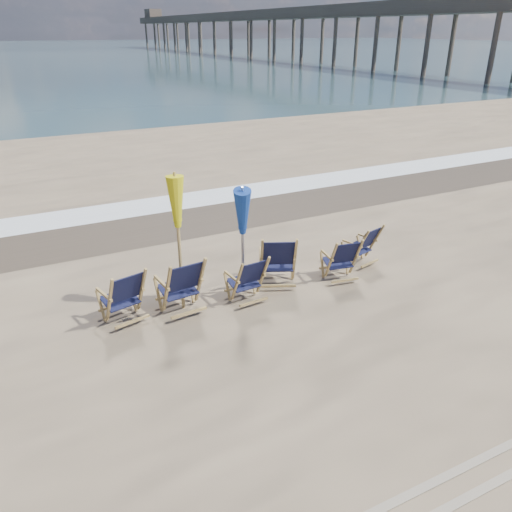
{
  "coord_description": "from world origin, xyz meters",
  "views": [
    {
      "loc": [
        -3.53,
        -4.81,
        4.48
      ],
      "look_at": [
        0.0,
        2.2,
        0.9
      ],
      "focal_mm": 35.0,
      "sensor_mm": 36.0,
      "label": 1
    }
  ],
  "objects_px": {
    "beach_chair_1": "(201,282)",
    "fishing_pier": "(266,28)",
    "beach_chair_4": "(356,259)",
    "umbrella_blue": "(242,211)",
    "beach_chair_5": "(375,242)",
    "beach_chair_3": "(295,262)",
    "beach_chair_2": "(263,277)",
    "umbrella_yellow": "(177,210)",
    "beach_chair_0": "(142,292)"
  },
  "relations": [
    {
      "from": "beach_chair_1",
      "to": "fishing_pier",
      "type": "height_order",
      "value": "fishing_pier"
    },
    {
      "from": "beach_chair_4",
      "to": "umbrella_blue",
      "type": "xyz_separation_m",
      "value": [
        -2.23,
        0.36,
        1.2
      ]
    },
    {
      "from": "umbrella_blue",
      "to": "beach_chair_5",
      "type": "bearing_deg",
      "value": 2.66
    },
    {
      "from": "beach_chair_4",
      "to": "fishing_pier",
      "type": "bearing_deg",
      "value": -107.16
    },
    {
      "from": "beach_chair_3",
      "to": "beach_chair_4",
      "type": "distance_m",
      "value": 1.24
    },
    {
      "from": "beach_chair_2",
      "to": "beach_chair_5",
      "type": "relative_size",
      "value": 1.04
    },
    {
      "from": "umbrella_yellow",
      "to": "umbrella_blue",
      "type": "bearing_deg",
      "value": -9.42
    },
    {
      "from": "beach_chair_5",
      "to": "umbrella_yellow",
      "type": "bearing_deg",
      "value": -14.86
    },
    {
      "from": "beach_chair_0",
      "to": "umbrella_yellow",
      "type": "distance_m",
      "value": 1.48
    },
    {
      "from": "beach_chair_2",
      "to": "fishing_pier",
      "type": "xyz_separation_m",
      "value": [
        37.87,
        71.82,
        4.18
      ]
    },
    {
      "from": "beach_chair_5",
      "to": "umbrella_blue",
      "type": "xyz_separation_m",
      "value": [
        -3.08,
        -0.14,
        1.22
      ]
    },
    {
      "from": "beach_chair_4",
      "to": "beach_chair_5",
      "type": "distance_m",
      "value": 0.99
    },
    {
      "from": "beach_chair_2",
      "to": "fishing_pier",
      "type": "height_order",
      "value": "fishing_pier"
    },
    {
      "from": "beach_chair_1",
      "to": "umbrella_yellow",
      "type": "relative_size",
      "value": 0.47
    },
    {
      "from": "beach_chair_4",
      "to": "beach_chair_1",
      "type": "bearing_deg",
      "value": 4.26
    },
    {
      "from": "beach_chair_0",
      "to": "beach_chair_2",
      "type": "bearing_deg",
      "value": 156.73
    },
    {
      "from": "beach_chair_1",
      "to": "beach_chair_4",
      "type": "xyz_separation_m",
      "value": [
        3.07,
        -0.27,
        -0.08
      ]
    },
    {
      "from": "beach_chair_5",
      "to": "beach_chair_2",
      "type": "bearing_deg",
      "value": -6.34
    },
    {
      "from": "beach_chair_0",
      "to": "umbrella_yellow",
      "type": "relative_size",
      "value": 0.44
    },
    {
      "from": "beach_chair_0",
      "to": "beach_chair_1",
      "type": "height_order",
      "value": "beach_chair_1"
    },
    {
      "from": "umbrella_yellow",
      "to": "umbrella_blue",
      "type": "xyz_separation_m",
      "value": [
        1.09,
        -0.18,
        -0.13
      ]
    },
    {
      "from": "beach_chair_3",
      "to": "beach_chair_4",
      "type": "xyz_separation_m",
      "value": [
        1.21,
        -0.27,
        -0.08
      ]
    },
    {
      "from": "fishing_pier",
      "to": "beach_chair_4",
      "type": "bearing_deg",
      "value": -116.53
    },
    {
      "from": "beach_chair_1",
      "to": "beach_chair_3",
      "type": "xyz_separation_m",
      "value": [
        1.86,
        -0.0,
        0.0
      ]
    },
    {
      "from": "umbrella_yellow",
      "to": "beach_chair_3",
      "type": "bearing_deg",
      "value": -7.26
    },
    {
      "from": "beach_chair_0",
      "to": "beach_chair_3",
      "type": "height_order",
      "value": "beach_chair_3"
    },
    {
      "from": "beach_chair_4",
      "to": "umbrella_blue",
      "type": "height_order",
      "value": "umbrella_blue"
    },
    {
      "from": "beach_chair_1",
      "to": "fishing_pier",
      "type": "distance_m",
      "value": 81.67
    },
    {
      "from": "beach_chair_2",
      "to": "beach_chair_0",
      "type": "bearing_deg",
      "value": -14.3
    },
    {
      "from": "umbrella_blue",
      "to": "fishing_pier",
      "type": "xyz_separation_m",
      "value": [
        38.14,
        71.57,
        2.98
      ]
    },
    {
      "from": "umbrella_yellow",
      "to": "beach_chair_2",
      "type": "bearing_deg",
      "value": -17.6
    },
    {
      "from": "beach_chair_5",
      "to": "beach_chair_0",
      "type": "bearing_deg",
      "value": -13.94
    },
    {
      "from": "beach_chair_0",
      "to": "beach_chair_5",
      "type": "relative_size",
      "value": 1.13
    },
    {
      "from": "beach_chair_1",
      "to": "umbrella_blue",
      "type": "xyz_separation_m",
      "value": [
        0.84,
        0.08,
        1.12
      ]
    },
    {
      "from": "beach_chair_1",
      "to": "beach_chair_2",
      "type": "relative_size",
      "value": 1.17
    },
    {
      "from": "beach_chair_1",
      "to": "fishing_pier",
      "type": "bearing_deg",
      "value": -124.36
    },
    {
      "from": "beach_chair_1",
      "to": "beach_chair_3",
      "type": "relative_size",
      "value": 1.0
    },
    {
      "from": "umbrella_blue",
      "to": "fishing_pier",
      "type": "bearing_deg",
      "value": 61.94
    },
    {
      "from": "beach_chair_0",
      "to": "beach_chair_2",
      "type": "height_order",
      "value": "beach_chair_0"
    },
    {
      "from": "beach_chair_5",
      "to": "fishing_pier",
      "type": "relative_size",
      "value": 0.01
    },
    {
      "from": "beach_chair_1",
      "to": "umbrella_blue",
      "type": "distance_m",
      "value": 1.41
    },
    {
      "from": "beach_chair_0",
      "to": "fishing_pier",
      "type": "relative_size",
      "value": 0.01
    },
    {
      "from": "umbrella_blue",
      "to": "fishing_pier",
      "type": "relative_size",
      "value": 0.02
    },
    {
      "from": "beach_chair_5",
      "to": "fishing_pier",
      "type": "xyz_separation_m",
      "value": [
        35.06,
        71.42,
        4.2
      ]
    },
    {
      "from": "beach_chair_2",
      "to": "beach_chair_4",
      "type": "bearing_deg",
      "value": 172.42
    },
    {
      "from": "beach_chair_4",
      "to": "beach_chair_5",
      "type": "height_order",
      "value": "beach_chair_4"
    },
    {
      "from": "beach_chair_3",
      "to": "umbrella_yellow",
      "type": "relative_size",
      "value": 0.47
    },
    {
      "from": "beach_chair_0",
      "to": "beach_chair_4",
      "type": "xyz_separation_m",
      "value": [
        4.03,
        -0.47,
        -0.04
      ]
    },
    {
      "from": "beach_chair_4",
      "to": "fishing_pier",
      "type": "xyz_separation_m",
      "value": [
        35.91,
        71.92,
        4.18
      ]
    },
    {
      "from": "beach_chair_1",
      "to": "beach_chair_3",
      "type": "height_order",
      "value": "beach_chair_3"
    }
  ]
}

